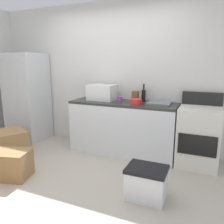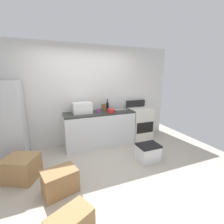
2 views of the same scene
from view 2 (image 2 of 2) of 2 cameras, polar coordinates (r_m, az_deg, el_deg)
The scene contains 14 objects.
ground_plane at distance 3.19m, azimuth -3.25°, elevation -21.33°, with size 6.00×6.00×0.00m, color #B2A899.
wall_back at distance 4.16m, azimuth -10.24°, elevation 6.03°, with size 5.00×0.10×2.60m, color silver.
kitchen_counter at distance 4.09m, azimuth -4.63°, elevation -6.17°, with size 1.80×0.60×0.90m.
refrigerator at distance 3.89m, azimuth -34.84°, elevation -3.25°, with size 0.68×0.66×1.73m, color silver.
stove_oven at distance 4.58m, azimuth 10.16°, elevation -4.02°, with size 0.60×0.61×1.10m.
microwave at distance 3.89m, azimuth -11.08°, elevation 1.54°, with size 0.46×0.34×0.27m, color white.
sink_basin at distance 4.20m, azimuth 2.86°, elevation 0.97°, with size 0.36×0.32×0.03m, color slate.
wine_bottle at distance 4.21m, azimuth -1.70°, elevation 2.31°, with size 0.07×0.07×0.30m.
coffee_mug at distance 3.89m, azimuth -5.16°, elevation 0.45°, with size 0.08×0.08×0.10m, color purple.
knife_block at distance 4.11m, azimuth -3.01°, elevation 1.74°, with size 0.10×0.10×0.18m, color brown.
mixing_bowl at distance 3.91m, azimuth -0.41°, elevation 0.49°, with size 0.19×0.19×0.09m, color red.
cardboard_box_large at distance 3.32m, azimuth -30.72°, elevation -17.56°, with size 0.53×0.46×0.43m, color #A37A4C.
cardboard_box_medium at distance 2.78m, azimuth -18.80°, elevation -23.25°, with size 0.51×0.36×0.38m, color olive.
storage_bin at distance 3.52m, azimuth 13.38°, elevation -14.52°, with size 0.46×0.36×0.38m.
Camera 2 is at (-0.80, -2.50, 1.81)m, focal length 24.49 mm.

